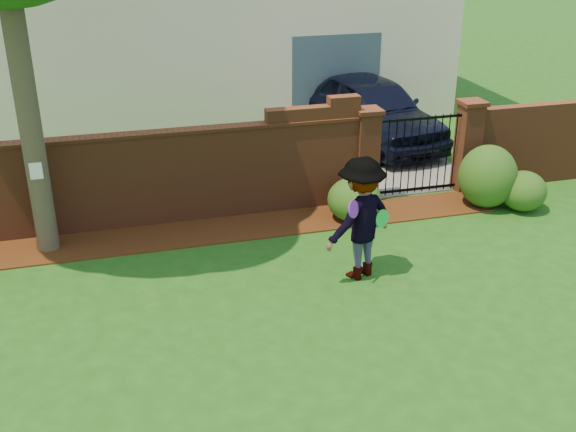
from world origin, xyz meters
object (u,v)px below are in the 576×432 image
object	(u,v)px
frisbee_purple	(353,209)
frisbee_green	(382,218)
car	(379,112)
man	(362,219)

from	to	relation	value
frisbee_purple	frisbee_green	size ratio (longest dim) A/B	0.93
car	frisbee_green	world-z (taller)	car
man	frisbee_purple	xyz separation A→B (m)	(-0.27, -0.30, 0.33)
frisbee_green	man	bearing A→B (deg)	174.45
car	frisbee_purple	world-z (taller)	car
man	frisbee_green	distance (m)	0.32
car	frisbee_green	xyz separation A→B (m)	(-2.47, -6.15, 0.17)
man	car	bearing A→B (deg)	-139.28
man	frisbee_purple	size ratio (longest dim) A/B	7.35
frisbee_purple	frisbee_green	distance (m)	0.73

